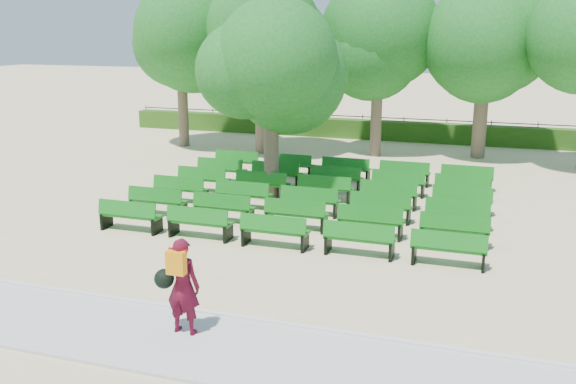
% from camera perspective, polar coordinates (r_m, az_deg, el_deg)
% --- Properties ---
extents(ground, '(120.00, 120.00, 0.00)m').
position_cam_1_polar(ground, '(17.93, 0.15, -2.57)').
color(ground, '#D4BE8C').
extents(paving, '(30.00, 2.20, 0.06)m').
position_cam_1_polar(paving, '(11.62, -11.64, -12.61)').
color(paving, '#BBBAB6').
rests_on(paving, ground).
extents(curb, '(30.00, 0.12, 0.10)m').
position_cam_1_polar(curb, '(12.51, -8.99, -10.33)').
color(curb, silver).
rests_on(curb, ground).
extents(hedge, '(26.00, 0.70, 0.90)m').
position_cam_1_polar(hedge, '(31.12, 8.29, 5.46)').
color(hedge, '#2A5415').
rests_on(hedge, ground).
extents(fence, '(26.00, 0.10, 1.02)m').
position_cam_1_polar(fence, '(31.58, 8.39, 4.76)').
color(fence, black).
rests_on(fence, ground).
extents(tree_line, '(21.80, 6.80, 7.04)m').
position_cam_1_polar(tree_line, '(27.33, 6.74, 3.30)').
color(tree_line, '#1B6820').
rests_on(tree_line, ground).
extents(bench_array, '(1.70, 0.57, 1.06)m').
position_cam_1_polar(bench_array, '(19.21, 2.63, -1.14)').
color(bench_array, '#136E18').
rests_on(bench_array, ground).
extents(tree_among, '(3.82, 3.82, 5.53)m').
position_cam_1_polar(tree_among, '(19.82, -1.55, 10.20)').
color(tree_among, brown).
rests_on(tree_among, ground).
extents(person, '(0.82, 0.49, 1.73)m').
position_cam_1_polar(person, '(11.30, -9.49, -8.11)').
color(person, '#4E0B1D').
rests_on(person, ground).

